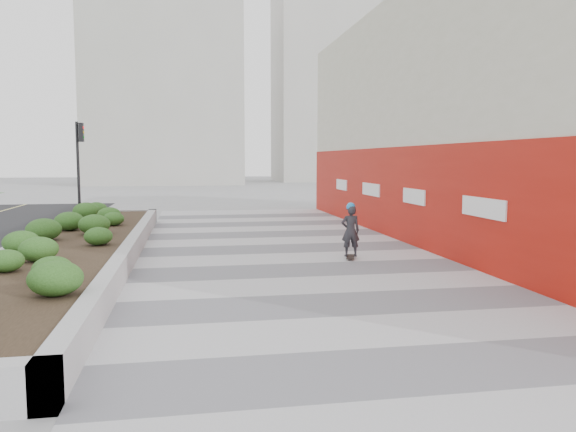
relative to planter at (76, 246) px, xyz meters
name	(u,v)px	position (x,y,z in m)	size (l,w,h in m)	color
ground	(374,335)	(5.50, -7.00, -0.42)	(160.00, 160.00, 0.00)	gray
walkway	(325,289)	(5.50, -4.00, -0.41)	(8.00, 36.00, 0.01)	#A8A8AD
building	(493,116)	(12.48, 1.98, 3.56)	(6.04, 24.08, 8.00)	beige
planter	(76,246)	(0.00, 0.00, 0.00)	(3.00, 18.00, 0.90)	#9E9EA0
traffic_signal_near	(79,156)	(-1.73, 10.50, 2.34)	(0.33, 0.28, 4.20)	black
distant_bldg_north_l	(165,91)	(0.50, 48.00, 9.58)	(16.00, 12.00, 20.00)	#ADAAA3
distant_bldg_north_r	(333,82)	(20.50, 53.00, 11.58)	(14.00, 10.00, 24.00)	#ADAAA3
manhole_cover	(349,288)	(6.00, -4.00, -0.42)	(0.44, 0.44, 0.01)	#595654
skateboarder	(351,231)	(6.97, -0.78, 0.33)	(0.51, 0.75, 1.49)	beige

